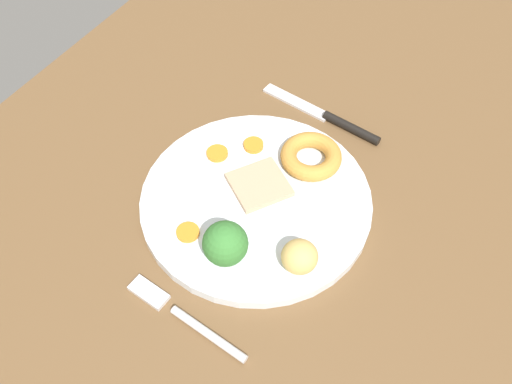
% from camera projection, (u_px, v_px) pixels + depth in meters
% --- Properties ---
extents(dining_table, '(1.20, 0.84, 0.04)m').
position_uv_depth(dining_table, '(265.00, 221.00, 0.67)').
color(dining_table, brown).
rests_on(dining_table, ground).
extents(dinner_plate, '(0.28, 0.28, 0.01)m').
position_uv_depth(dinner_plate, '(256.00, 201.00, 0.66)').
color(dinner_plate, white).
rests_on(dinner_plate, dining_table).
extents(meat_slice_main, '(0.09, 0.09, 0.01)m').
position_uv_depth(meat_slice_main, '(259.00, 185.00, 0.66)').
color(meat_slice_main, tan).
rests_on(meat_slice_main, dinner_plate).
extents(yorkshire_pudding, '(0.08, 0.08, 0.02)m').
position_uv_depth(yorkshire_pudding, '(311.00, 156.00, 0.68)').
color(yorkshire_pudding, '#C68938').
rests_on(yorkshire_pudding, dinner_plate).
extents(roast_potato_left, '(0.04, 0.04, 0.04)m').
position_uv_depth(roast_potato_left, '(300.00, 257.00, 0.58)').
color(roast_potato_left, '#D8B260').
rests_on(roast_potato_left, dinner_plate).
extents(carrot_coin_front, '(0.03, 0.03, 0.01)m').
position_uv_depth(carrot_coin_front, '(253.00, 145.00, 0.70)').
color(carrot_coin_front, orange).
rests_on(carrot_coin_front, dinner_plate).
extents(carrot_coin_back, '(0.03, 0.03, 0.00)m').
position_uv_depth(carrot_coin_back, '(188.00, 232.00, 0.62)').
color(carrot_coin_back, orange).
rests_on(carrot_coin_back, dinner_plate).
extents(carrot_coin_side, '(0.03, 0.03, 0.01)m').
position_uv_depth(carrot_coin_side, '(217.00, 153.00, 0.69)').
color(carrot_coin_side, orange).
rests_on(carrot_coin_side, dinner_plate).
extents(broccoli_floret, '(0.05, 0.05, 0.06)m').
position_uv_depth(broccoli_floret, '(223.00, 243.00, 0.57)').
color(broccoli_floret, '#8CB766').
rests_on(broccoli_floret, dinner_plate).
extents(fork, '(0.03, 0.15, 0.01)m').
position_uv_depth(fork, '(183.00, 316.00, 0.57)').
color(fork, silver).
rests_on(fork, dining_table).
extents(knife, '(0.04, 0.19, 0.01)m').
position_uv_depth(knife, '(330.00, 118.00, 0.75)').
color(knife, black).
rests_on(knife, dining_table).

